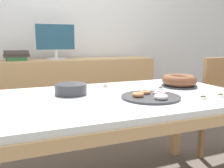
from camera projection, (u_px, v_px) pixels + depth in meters
wall_back at (67, 23)px, 2.93m from camera, size 8.00×0.10×2.60m
dining_table at (119, 108)px, 1.64m from camera, size 1.71×1.01×0.74m
sideboard at (75, 99)px, 2.80m from camera, size 1.76×0.44×0.89m
computer_monitor at (55, 41)px, 2.62m from camera, size 0.42×0.20×0.38m
book_stack at (16, 55)px, 2.50m from camera, size 0.25×0.20×0.10m
cake_chocolate_round at (179, 81)px, 1.92m from camera, size 0.27×0.27×0.09m
pastry_platter at (151, 96)px, 1.54m from camera, size 0.37×0.37×0.04m
plate_stack at (71, 89)px, 1.64m from camera, size 0.21×0.21×0.07m
tealight_left_edge at (160, 88)px, 1.81m from camera, size 0.04×0.04×0.04m
tealight_near_cakes at (65, 88)px, 1.81m from camera, size 0.04×0.04×0.04m
tealight_centre at (106, 87)px, 1.87m from camera, size 0.04×0.04×0.04m
tealight_right_edge at (203, 97)px, 1.51m from camera, size 0.04×0.04×0.04m
tealight_near_front at (221, 95)px, 1.57m from camera, size 0.04×0.04×0.04m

